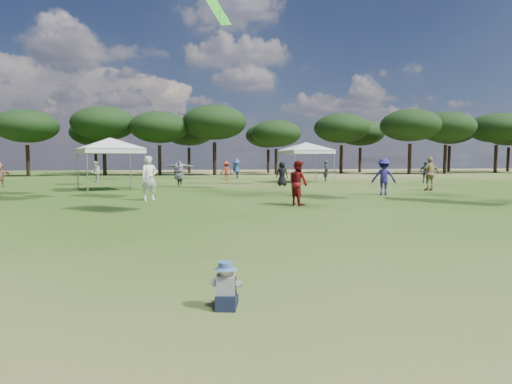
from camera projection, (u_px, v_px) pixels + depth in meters
tree_line at (204, 127)px, 49.07m from camera, size 108.78×17.63×7.77m
tent_left at (110, 140)px, 23.25m from camera, size 5.89×5.89×3.16m
tent_right at (306, 144)px, 31.40m from camera, size 6.50×6.50×3.26m
toddler at (226, 288)px, 4.77m from camera, size 0.39×0.42×0.53m
festival_crowd at (205, 173)px, 26.85m from camera, size 29.84×24.57×1.85m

